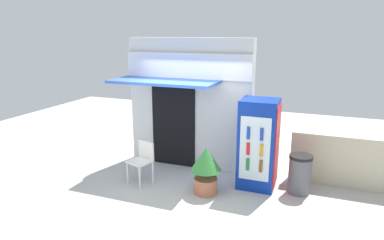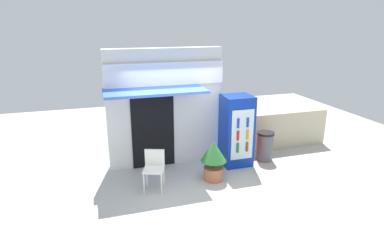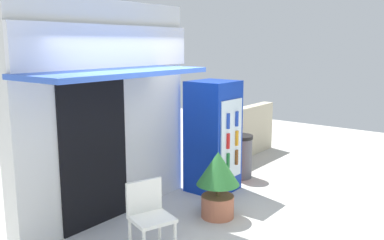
{
  "view_description": "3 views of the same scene",
  "coord_description": "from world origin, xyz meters",
  "px_view_note": "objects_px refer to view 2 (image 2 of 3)",
  "views": [
    {
      "loc": [
        2.59,
        -5.61,
        3.08
      ],
      "look_at": [
        0.24,
        0.51,
        1.38
      ],
      "focal_mm": 31.91,
      "sensor_mm": 36.0,
      "label": 1
    },
    {
      "loc": [
        -1.85,
        -6.2,
        3.56
      ],
      "look_at": [
        0.22,
        0.6,
        1.39
      ],
      "focal_mm": 30.24,
      "sensor_mm": 36.0,
      "label": 2
    },
    {
      "loc": [
        -3.93,
        -2.82,
        2.4
      ],
      "look_at": [
        0.28,
        0.42,
        1.42
      ],
      "focal_mm": 38.73,
      "sensor_mm": 36.0,
      "label": 3
    }
  ],
  "objects_px": {
    "plastic_chair": "(154,166)",
    "potted_plant_near_shop": "(214,158)",
    "trash_bin": "(265,146)",
    "drink_cooler": "(237,131)"
  },
  "relations": [
    {
      "from": "plastic_chair",
      "to": "potted_plant_near_shop",
      "type": "bearing_deg",
      "value": 0.23
    },
    {
      "from": "plastic_chair",
      "to": "trash_bin",
      "type": "height_order",
      "value": "plastic_chair"
    },
    {
      "from": "drink_cooler",
      "to": "potted_plant_near_shop",
      "type": "relative_size",
      "value": 1.93
    },
    {
      "from": "drink_cooler",
      "to": "plastic_chair",
      "type": "xyz_separation_m",
      "value": [
        -2.27,
        -0.69,
        -0.38
      ]
    },
    {
      "from": "drink_cooler",
      "to": "trash_bin",
      "type": "xyz_separation_m",
      "value": [
        0.83,
        -0.01,
        -0.51
      ]
    },
    {
      "from": "drink_cooler",
      "to": "trash_bin",
      "type": "distance_m",
      "value": 0.98
    },
    {
      "from": "drink_cooler",
      "to": "trash_bin",
      "type": "bearing_deg",
      "value": -0.84
    },
    {
      "from": "plastic_chair",
      "to": "drink_cooler",
      "type": "bearing_deg",
      "value": 16.85
    },
    {
      "from": "trash_bin",
      "to": "potted_plant_near_shop",
      "type": "bearing_deg",
      "value": -158.62
    },
    {
      "from": "plastic_chair",
      "to": "trash_bin",
      "type": "distance_m",
      "value": 3.18
    }
  ]
}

